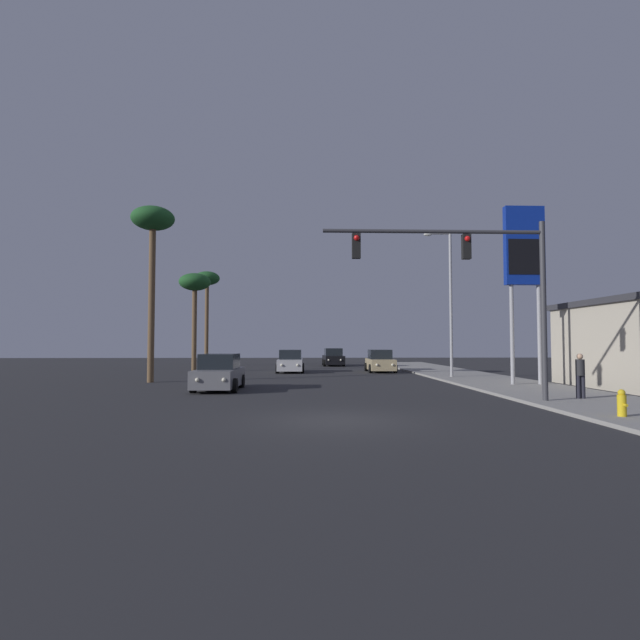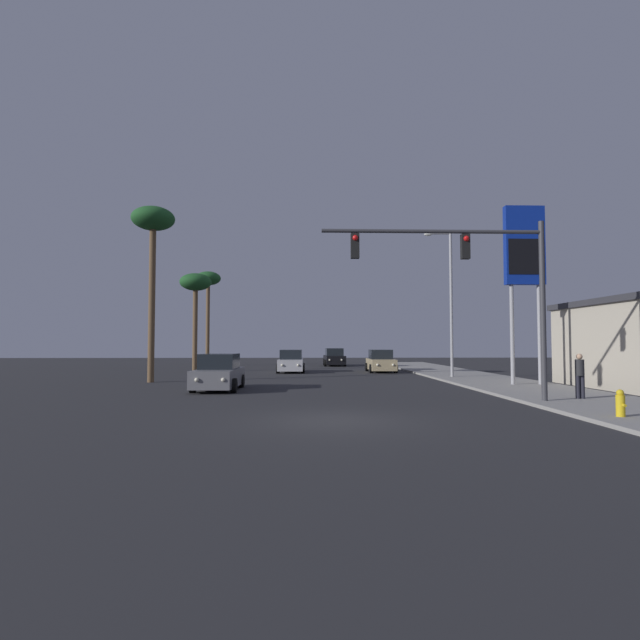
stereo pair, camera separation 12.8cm
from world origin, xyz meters
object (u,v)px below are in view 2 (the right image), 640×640
object	(u,v)px
car_silver	(291,362)
pedestrian_on_sidewalk	(580,374)
car_tan	(381,362)
fire_hydrant	(620,403)
street_lamp	(449,295)
traffic_light_mast	(478,271)
car_black	(334,358)
palm_tree_near	(153,229)
palm_tree_far	(208,284)
gas_station_sign	(524,255)
palm_tree_mid	(196,287)
car_grey	(219,374)

from	to	relation	value
car_silver	pedestrian_on_sidewalk	xyz separation A→B (m)	(11.27, -19.01, 0.27)
car_silver	car_tan	size ratio (longest dim) A/B	1.00
fire_hydrant	street_lamp	bearing A→B (deg)	89.91
traffic_light_mast	pedestrian_on_sidewalk	bearing A→B (deg)	8.37
car_silver	traffic_light_mast	world-z (taller)	traffic_light_mast
car_black	palm_tree_near	distance (m)	24.13
car_black	palm_tree_near	bearing A→B (deg)	57.76
car_black	palm_tree_far	world-z (taller)	palm_tree_far
car_silver	fire_hydrant	distance (m)	25.50
palm_tree_far	traffic_light_mast	bearing A→B (deg)	-62.85
fire_hydrant	palm_tree_near	size ratio (longest dim) A/B	0.08
car_silver	palm_tree_far	xyz separation A→B (m)	(-8.30, 10.80, 7.13)
car_tan	traffic_light_mast	xyz separation A→B (m)	(0.51, -19.87, 4.01)
car_black	traffic_light_mast	world-z (taller)	traffic_light_mast
traffic_light_mast	car_silver	bearing A→B (deg)	110.39
car_tan	pedestrian_on_sidewalk	bearing A→B (deg)	103.80
gas_station_sign	palm_tree_mid	xyz separation A→B (m)	(-19.45, 13.44, -0.13)
car_silver	palm_tree_far	world-z (taller)	palm_tree_far
car_grey	fire_hydrant	distance (m)	16.06
car_grey	gas_station_sign	world-z (taller)	gas_station_sign
car_tan	car_black	bearing A→B (deg)	-73.55
fire_hydrant	palm_tree_near	world-z (taller)	palm_tree_near
fire_hydrant	palm_tree_mid	xyz separation A→B (m)	(-17.23, 24.30, 6.00)
car_black	palm_tree_far	distance (m)	14.10
car_silver	palm_tree_mid	world-z (taller)	palm_tree_mid
gas_station_sign	palm_tree_near	size ratio (longest dim) A/B	0.91
palm_tree_near	traffic_light_mast	bearing A→B (deg)	-35.04
car_silver	fire_hydrant	size ratio (longest dim) A/B	5.68
car_black	car_tan	world-z (taller)	same
fire_hydrant	pedestrian_on_sidewalk	bearing A→B (deg)	73.09
gas_station_sign	palm_tree_near	xyz separation A→B (m)	(-19.69, 3.44, 1.97)
traffic_light_mast	fire_hydrant	distance (m)	6.36
car_tan	palm_tree_near	distance (m)	18.87
car_black	street_lamp	bearing A→B (deg)	106.91
car_tan	traffic_light_mast	distance (m)	20.27
car_black	gas_station_sign	xyz separation A→B (m)	(8.28, -23.21, 5.86)
car_tan	palm_tree_mid	world-z (taller)	palm_tree_mid
car_silver	fire_hydrant	bearing A→B (deg)	113.46
traffic_light_mast	fire_hydrant	world-z (taller)	traffic_light_mast
traffic_light_mast	palm_tree_far	distance (m)	34.31
traffic_light_mast	fire_hydrant	xyz separation A→B (m)	(2.62, -3.90, -4.28)
car_tan	fire_hydrant	distance (m)	23.97
fire_hydrant	pedestrian_on_sidewalk	distance (m)	4.72
palm_tree_mid	palm_tree_near	size ratio (longest dim) A/B	0.76
gas_station_sign	fire_hydrant	bearing A→B (deg)	-101.60
palm_tree_far	street_lamp	bearing A→B (deg)	-44.18
car_black	palm_tree_near	size ratio (longest dim) A/B	0.44
street_lamp	traffic_light_mast	bearing A→B (deg)	-101.81
fire_hydrant	traffic_light_mast	bearing A→B (deg)	123.94
car_tan	gas_station_sign	distance (m)	15.16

